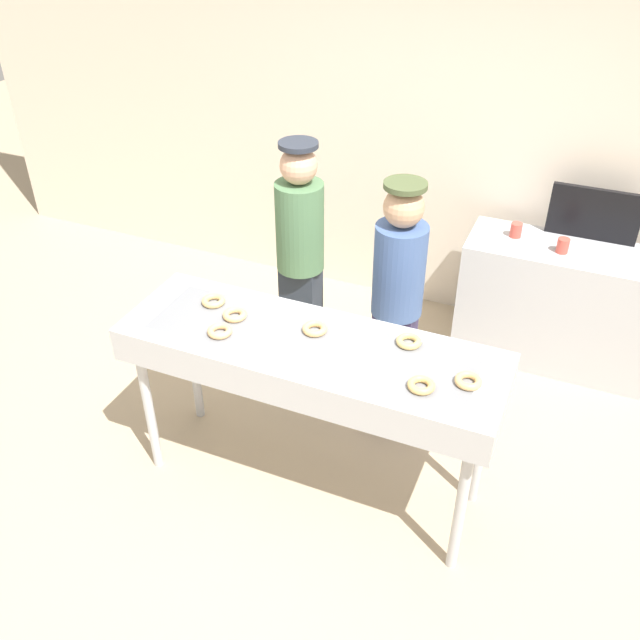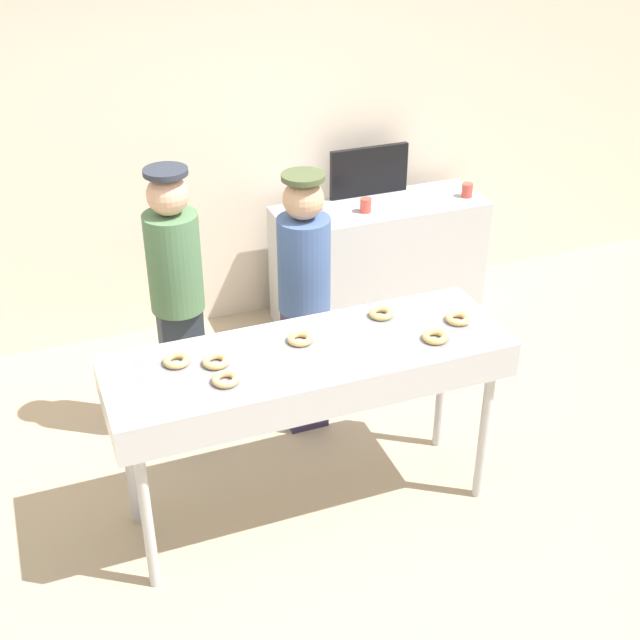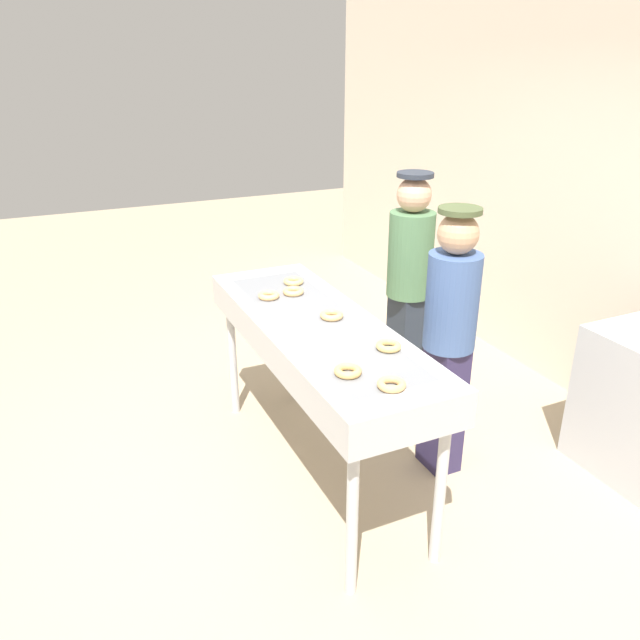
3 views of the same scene
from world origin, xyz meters
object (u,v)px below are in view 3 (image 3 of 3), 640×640
at_px(fryer_conveyor, 318,338).
at_px(glazed_donut_3, 348,371).
at_px(glazed_donut_4, 293,291).
at_px(glazed_donut_6, 269,295).
at_px(glazed_donut_1, 332,315).
at_px(glazed_donut_0, 293,281).
at_px(glazed_donut_2, 389,346).
at_px(glazed_donut_5, 391,384).
at_px(worker_assistant, 449,333).
at_px(worker_baker, 409,285).

height_order(fryer_conveyor, glazed_donut_3, glazed_donut_3).
distance_m(glazed_donut_4, glazed_donut_6, 0.16).
xyz_separation_m(glazed_donut_1, glazed_donut_4, (-0.45, -0.05, 0.00)).
bearing_deg(glazed_donut_1, glazed_donut_0, 177.75).
height_order(fryer_conveyor, glazed_donut_2, glazed_donut_2).
bearing_deg(glazed_donut_4, glazed_donut_5, -2.53).
distance_m(glazed_donut_3, glazed_donut_4, 1.09).
distance_m(fryer_conveyor, glazed_donut_1, 0.15).
distance_m(glazed_donut_2, glazed_donut_4, 0.94).
bearing_deg(glazed_donut_3, glazed_donut_6, 179.39).
bearing_deg(glazed_donut_6, glazed_donut_3, -0.61).
xyz_separation_m(glazed_donut_0, worker_assistant, (0.87, 0.61, -0.13)).
relative_size(fryer_conveyor, glazed_donut_0, 15.50).
height_order(glazed_donut_3, glazed_donut_5, same).
distance_m(glazed_donut_4, worker_baker, 0.85).
xyz_separation_m(glazed_donut_2, glazed_donut_4, (-0.93, -0.14, 0.00)).
xyz_separation_m(glazed_donut_2, worker_baker, (-0.93, 0.71, -0.09)).
bearing_deg(glazed_donut_1, glazed_donut_3, -19.33).
height_order(glazed_donut_0, glazed_donut_6, same).
distance_m(glazed_donut_4, worker_assistant, 0.98).
xyz_separation_m(glazed_donut_1, glazed_donut_5, (0.83, -0.11, 0.00)).
bearing_deg(glazed_donut_6, worker_baker, 90.28).
distance_m(fryer_conveyor, glazed_donut_2, 0.52).
xyz_separation_m(glazed_donut_1, glazed_donut_3, (0.64, -0.22, 0.00)).
height_order(glazed_donut_2, glazed_donut_3, same).
height_order(fryer_conveyor, glazed_donut_1, glazed_donut_1).
distance_m(glazed_donut_6, worker_assistant, 1.10).
relative_size(glazed_donut_1, glazed_donut_6, 1.00).
height_order(glazed_donut_4, worker_baker, worker_baker).
distance_m(glazed_donut_2, glazed_donut_6, 0.97).
xyz_separation_m(fryer_conveyor, glazed_donut_4, (-0.46, 0.04, 0.12)).
bearing_deg(worker_baker, glazed_donut_6, 99.73).
height_order(fryer_conveyor, glazed_donut_6, glazed_donut_6).
bearing_deg(glazed_donut_3, fryer_conveyor, 168.16).
relative_size(glazed_donut_2, worker_baker, 0.08).
distance_m(glazed_donut_2, worker_assistant, 0.61).
xyz_separation_m(glazed_donut_5, worker_assistant, (-0.58, 0.74, -0.13)).
bearing_deg(glazed_donut_4, glazed_donut_3, -9.16).
bearing_deg(glazed_donut_1, worker_assistant, 68.43).
distance_m(glazed_donut_1, glazed_donut_6, 0.49).
distance_m(glazed_donut_3, worker_baker, 1.49).
bearing_deg(glazed_donut_3, worker_assistant, 114.23).
height_order(glazed_donut_3, glazed_donut_6, same).
bearing_deg(glazed_donut_2, glazed_donut_1, -169.80).
bearing_deg(worker_baker, glazed_donut_4, 99.60).
height_order(fryer_conveyor, worker_assistant, worker_assistant).
xyz_separation_m(glazed_donut_1, glazed_donut_2, (0.48, 0.09, 0.00)).
relative_size(glazed_donut_1, glazed_donut_5, 1.00).
height_order(glazed_donut_5, worker_baker, worker_baker).
xyz_separation_m(glazed_donut_2, glazed_donut_3, (0.15, -0.31, 0.00)).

